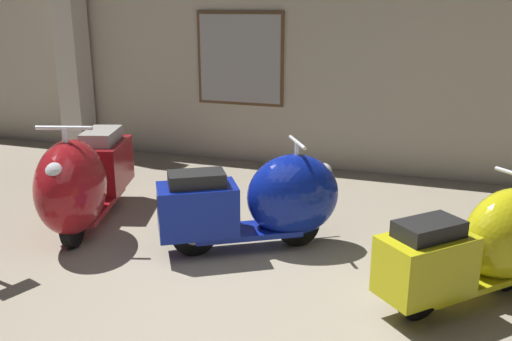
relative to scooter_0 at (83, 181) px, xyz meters
The scene contains 5 objects.
ground_plane 2.34m from the scooter_0, 31.55° to the right, with size 60.00×60.00×0.00m, color gray.
showroom_back_wall 3.68m from the scooter_0, 58.93° to the left, with size 18.00×0.63×3.39m.
scooter_0 is the anchor object (origin of this frame).
scooter_1 1.80m from the scooter_0, ahead, with size 1.63×1.25×1.00m.
scooter_2 3.61m from the scooter_0, ahead, with size 1.40×1.43×0.95m.
Camera 1 is at (1.29, -3.04, 2.13)m, focal length 38.70 mm.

